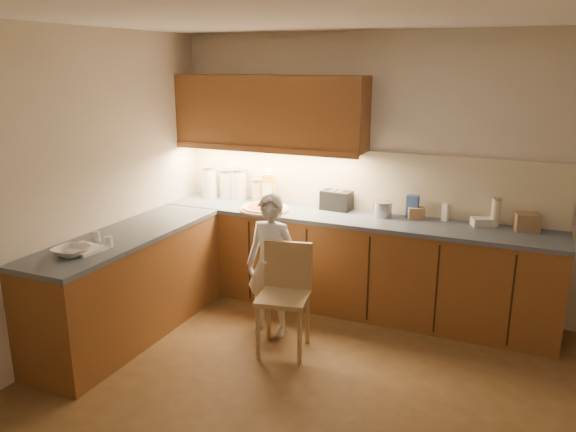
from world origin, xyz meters
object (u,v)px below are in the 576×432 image
(child, at_px, (271,265))
(oil_jug, at_px, (269,188))
(pizza_on_board, at_px, (264,208))
(toaster, at_px, (336,200))
(wooden_chair, at_px, (285,289))

(child, height_order, oil_jug, oil_jug)
(pizza_on_board, xyz_separation_m, oil_jug, (-0.08, 0.27, 0.14))
(toaster, bearing_deg, oil_jug, -172.62)
(pizza_on_board, height_order, oil_jug, oil_jug)
(child, bearing_deg, toaster, 77.60)
(child, xyz_separation_m, oil_jug, (-0.46, 0.92, 0.46))
(pizza_on_board, relative_size, wooden_chair, 0.54)
(oil_jug, bearing_deg, pizza_on_board, -73.48)
(wooden_chair, bearing_deg, child, 127.16)
(child, relative_size, toaster, 4.06)
(oil_jug, xyz_separation_m, toaster, (0.72, 0.03, -0.07))
(pizza_on_board, distance_m, wooden_chair, 1.13)
(toaster, bearing_deg, wooden_chair, -86.62)
(toaster, bearing_deg, child, -100.09)
(toaster, bearing_deg, pizza_on_board, -149.57)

